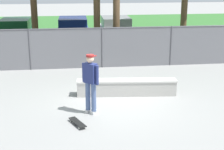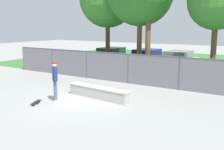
% 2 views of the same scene
% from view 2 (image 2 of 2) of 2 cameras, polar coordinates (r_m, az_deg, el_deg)
% --- Properties ---
extents(ground_plane, '(80.00, 80.00, 0.00)m').
position_cam_2_polar(ground_plane, '(12.95, -6.57, -5.27)').
color(ground_plane, gray).
extents(grass_strip, '(31.10, 20.00, 0.02)m').
position_cam_2_polar(grass_strip, '(25.92, 14.73, 2.32)').
color(grass_strip, '#336B2D').
rests_on(grass_strip, ground).
extents(concrete_ledge, '(3.51, 0.80, 0.56)m').
position_cam_2_polar(concrete_ledge, '(13.14, -2.94, -3.71)').
color(concrete_ledge, '#A8A59E').
rests_on(concrete_ledge, ground).
extents(skateboarder, '(0.47, 0.45, 1.84)m').
position_cam_2_polar(skateboarder, '(12.72, -11.89, -0.93)').
color(skateboarder, beige).
rests_on(skateboarder, ground).
extents(skateboard, '(0.51, 0.81, 0.09)m').
position_cam_2_polar(skateboard, '(12.73, -15.67, -5.53)').
color(skateboard, black).
rests_on(skateboard, ground).
extents(chainlink_fence, '(19.17, 0.07, 1.83)m').
position_cam_2_polar(chainlink_fence, '(16.40, 3.44, 1.64)').
color(chainlink_fence, '#4C4C51').
rests_on(chainlink_fence, ground).
extents(tree_far, '(3.22, 3.22, 6.43)m').
position_cam_2_polar(tree_far, '(16.61, 21.14, 14.23)').
color(tree_far, brown).
rests_on(tree_far, ground).
extents(car_green, '(2.07, 4.23, 1.66)m').
position_cam_2_polar(car_green, '(23.01, -0.01, 3.77)').
color(car_green, '#1E6638').
rests_on(car_green, ground).
extents(car_blue, '(2.07, 4.23, 1.66)m').
position_cam_2_polar(car_blue, '(21.55, 7.45, 3.23)').
color(car_blue, '#233D9E').
rests_on(car_blue, ground).
extents(car_white, '(2.07, 4.23, 1.66)m').
position_cam_2_polar(car_white, '(20.59, 13.81, 2.69)').
color(car_white, silver).
rests_on(car_white, ground).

